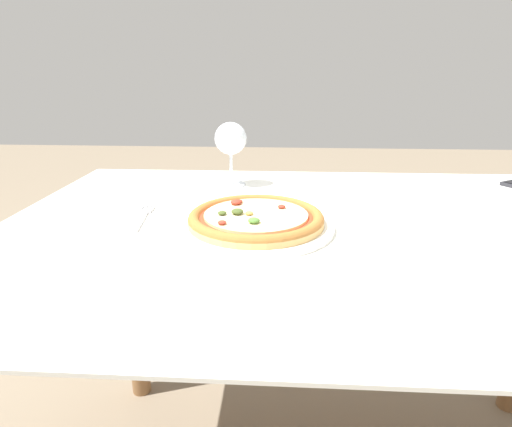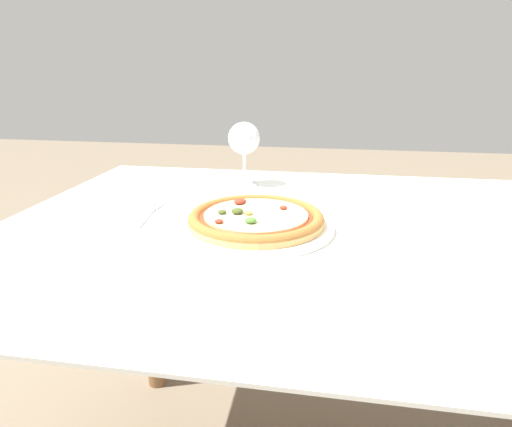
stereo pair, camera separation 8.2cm
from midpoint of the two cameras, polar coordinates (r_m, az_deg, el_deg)
dining_table at (r=0.89m, az=15.23°, el=-7.25°), size 1.41×0.91×0.73m
pizza_plate at (r=0.82m, az=2.83°, el=-0.92°), size 0.30×0.30×0.04m
fork at (r=0.93m, az=-11.64°, el=0.08°), size 0.04×0.17×0.00m
wine_glass_far_left at (r=1.11m, az=0.52°, el=9.74°), size 0.08×0.08×0.16m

